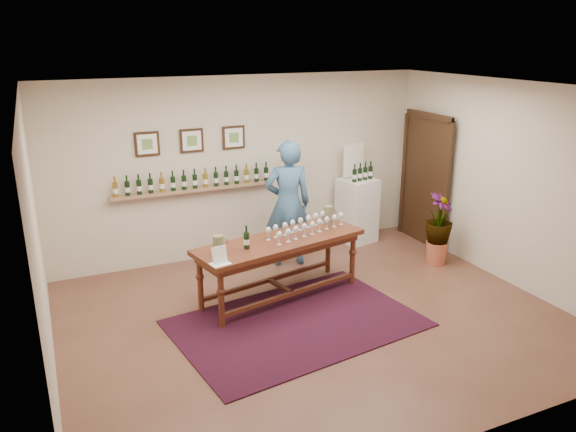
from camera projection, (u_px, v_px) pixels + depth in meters
name	position (u px, v px, depth m)	size (l,w,h in m)	color
ground	(314.00, 318.00, 6.99)	(6.00, 6.00, 0.00)	brown
room_shell	(380.00, 180.00, 9.08)	(6.00, 6.00, 6.00)	beige
rug	(297.00, 323.00, 6.85)	(2.88, 1.92, 0.02)	#4B0D16
tasting_table	(280.00, 248.00, 7.35)	(2.42, 1.20, 0.82)	#442011
table_glasses	(302.00, 227.00, 7.51)	(1.35, 0.31, 0.19)	silver
table_bottles	(245.00, 237.00, 6.98)	(0.27, 0.15, 0.29)	black
pitcher_left	(218.00, 245.00, 6.78)	(0.15, 0.15, 0.24)	#666941
pitcher_right	(328.00, 214.00, 7.93)	(0.15, 0.15, 0.24)	#666941
menu_card	(219.00, 255.00, 6.51)	(0.23, 0.16, 0.21)	white
display_pedestal	(357.00, 210.00, 9.46)	(0.54, 0.54, 1.08)	white
pedestal_bottles	(363.00, 171.00, 9.18)	(0.33, 0.09, 0.33)	black
info_sign	(354.00, 160.00, 9.32)	(0.44, 0.02, 0.60)	white
potted_plant	(438.00, 229.00, 8.48)	(0.70, 0.70, 0.96)	#BD5A3F
person	(288.00, 204.00, 8.37)	(0.70, 0.46, 1.92)	#3A6289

